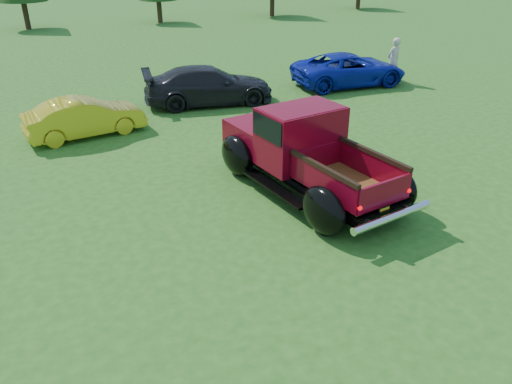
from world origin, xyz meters
The scene contains 6 objects.
ground centered at (0.00, 0.00, 0.00)m, with size 120.00×120.00×0.00m, color #245518.
pickup_truck centered at (1.83, 1.98, 0.97)m, with size 3.19×5.72×2.04m.
show_car_yellow centered at (-2.50, 7.92, 0.60)m, with size 1.27×3.64×1.20m, color gold.
show_car_grey centered at (2.22, 9.50, 0.70)m, with size 1.95×4.79×1.39m, color black.
show_car_blue centered at (8.50, 9.45, 0.67)m, with size 2.23×4.84×1.34m, color #0E1B9C.
spectator centered at (10.43, 9.02, 0.95)m, with size 0.69×0.45×1.90m, color #BCB5A3.
Camera 1 is at (-4.01, -7.91, 5.63)m, focal length 35.00 mm.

